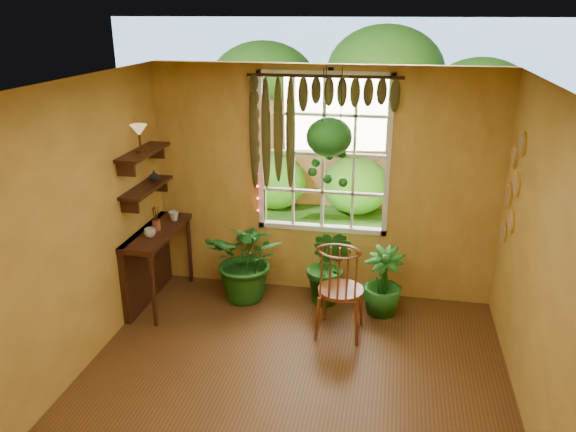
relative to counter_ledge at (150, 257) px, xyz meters
name	(u,v)px	position (x,y,z in m)	size (l,w,h in m)	color
floor	(284,407)	(1.91, -1.60, -0.55)	(4.50, 4.50, 0.00)	brown
ceiling	(283,92)	(1.91, -1.60, 2.15)	(4.50, 4.50, 0.00)	silver
wall_back	(322,184)	(1.91, 0.65, 0.80)	(4.00, 4.00, 0.00)	gold
wall_left	(54,247)	(-0.09, -1.60, 0.80)	(4.50, 4.50, 0.00)	gold
wall_right	(555,289)	(3.91, -1.60, 0.80)	(4.50, 4.50, 0.00)	gold
window	(323,154)	(1.91, 0.68, 1.15)	(1.52, 0.10, 1.86)	white
valance_vine	(315,105)	(1.82, 0.56, 1.73)	(1.70, 0.12, 1.10)	#38180F
string_lights	(257,149)	(1.15, 0.59, 1.20)	(0.03, 0.03, 1.54)	#FF2633
wall_plates	(512,190)	(3.89, 0.19, 1.00)	(0.04, 0.32, 1.10)	beige
counter_ledge	(150,257)	(0.00, 0.00, 0.00)	(0.40, 1.20, 0.90)	#38180F
shelf_lower	(147,187)	(0.03, 0.00, 0.85)	(0.25, 0.90, 0.04)	#38180F
shelf_upper	(143,152)	(0.03, 0.00, 1.25)	(0.25, 0.90, 0.04)	#38180F
backyard	(368,119)	(2.15, 5.27, 0.73)	(14.00, 10.00, 12.00)	#265A19
windsor_chair	(340,303)	(2.25, -0.34, -0.18)	(0.50, 0.53, 1.28)	brown
potted_plant_left	(248,259)	(1.10, 0.25, -0.04)	(0.92, 0.79, 1.02)	#134916
potted_plant_mid	(329,266)	(2.05, 0.30, -0.07)	(0.53, 0.43, 0.97)	#134916
potted_plant_right	(383,281)	(2.67, 0.20, -0.15)	(0.45, 0.45, 0.80)	#134916
hanging_basket	(329,141)	(2.01, 0.34, 1.39)	(0.49, 0.49, 1.27)	black
cup_a	(150,233)	(0.13, -0.22, 0.40)	(0.13, 0.13, 0.10)	silver
cup_b	(174,216)	(0.19, 0.33, 0.40)	(0.12, 0.12, 0.11)	beige
brush_jar	(156,219)	(0.11, 0.00, 0.48)	(0.09, 0.09, 0.35)	brown
shelf_vase	(154,176)	(0.04, 0.20, 0.93)	(0.12, 0.12, 0.12)	#B2AD99
tiffany_lamp	(139,132)	(0.05, -0.09, 1.49)	(0.18, 0.18, 0.30)	#573418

